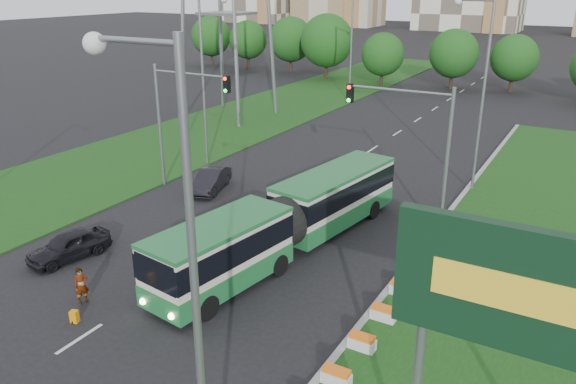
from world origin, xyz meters
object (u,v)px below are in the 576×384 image
Objects in this scene: billboard at (528,307)px; car_left_near at (69,245)px; traffic_mast_median at (418,136)px; shopping_trolley at (74,317)px; car_left_far at (211,180)px; traffic_mast_left at (178,109)px; pedestrian at (81,286)px; articulated_bus at (287,220)px.

car_left_near is at bearing 168.06° from billboard.
traffic_mast_median reaches higher than car_left_near.
car_left_near is at bearing 124.29° from shopping_trolley.
car_left_far reaches higher than shopping_trolley.
car_left_far is at bearing 143.05° from billboard.
traffic_mast_left is 5.03m from car_left_far.
billboard and traffic_mast_median have the same top height.
pedestrian is at bearing 108.90° from shopping_trolley.
billboard is 18.09m from pedestrian.
car_left_far is 2.64× the size of pedestrian.
pedestrian is 3.14× the size of shopping_trolley.
car_left_near is at bearing -137.14° from articulated_bus.
articulated_bus is at bearing -130.22° from traffic_mast_median.
traffic_mast_median is at bearing 42.94° from shopping_trolley.
traffic_mast_left is (-22.63, 15.00, -0.81)m from billboard.
car_left_near is (-13.51, -11.57, -4.66)m from traffic_mast_median.
car_left_far is 14.21m from pedestrian.
articulated_bus is (10.52, -4.48, -3.66)m from traffic_mast_left.
pedestrian is (3.63, -13.74, 0.10)m from car_left_far.
traffic_mast_left reaches higher than articulated_bus.
car_left_far is (1.82, 0.64, -4.65)m from traffic_mast_left.
billboard is 17.35m from shopping_trolley.
traffic_mast_left is at bearing 46.14° from pedestrian.
articulated_bus is 4.13× the size of car_left_near.
car_left_far is (-8.70, 5.12, -0.99)m from articulated_bus.
traffic_mast_median is 0.48× the size of articulated_bus.
pedestrian is (-9.70, -14.10, -4.54)m from traffic_mast_median.
traffic_mast_left is at bearing 146.45° from billboard.
articulated_bus is at bearing -47.65° from car_left_far.
traffic_mast_left is 16.46m from shopping_trolley.
pedestrian is at bearing -124.54° from traffic_mast_median.
billboard is at bearing -64.97° from traffic_mast_median.
traffic_mast_left is 1.88× the size of car_left_far.
articulated_bus is 10.38× the size of pedestrian.
car_left_far is 15.63m from shopping_trolley.
traffic_mast_left is 14.90m from pedestrian.
billboard reaches higher than articulated_bus.
shopping_trolley is (-4.19, -9.83, -1.43)m from articulated_bus.
articulated_bus is at bearing 49.81° from shopping_trolley.
car_left_far is at bearing 38.34° from pedestrian.
articulated_bus is 10.78m from shopping_trolley.
billboard is at bearing -33.55° from traffic_mast_left.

